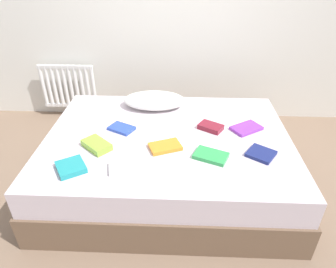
{
  "coord_description": "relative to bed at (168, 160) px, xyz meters",
  "views": [
    {
      "loc": [
        0.09,
        -2.06,
        1.8
      ],
      "look_at": [
        0.0,
        0.05,
        0.48
      ],
      "focal_mm": 32.25,
      "sensor_mm": 36.0,
      "label": 1
    }
  ],
  "objects": [
    {
      "name": "bed",
      "position": [
        0.0,
        0.0,
        0.0
      ],
      "size": [
        2.0,
        1.5,
        0.5
      ],
      "color": "brown",
      "rests_on": "ground"
    },
    {
      "name": "radiator",
      "position": [
        -1.23,
        1.2,
        0.15
      ],
      "size": [
        0.64,
        0.04,
        0.52
      ],
      "color": "white",
      "rests_on": "ground"
    },
    {
      "name": "textbook_purple",
      "position": [
        0.65,
        0.12,
        0.27
      ],
      "size": [
        0.29,
        0.26,
        0.03
      ],
      "primitive_type": "cube",
      "rotation": [
        0.0,
        0.0,
        0.58
      ],
      "color": "purple",
      "rests_on": "bed"
    },
    {
      "name": "textbook_lime",
      "position": [
        -0.53,
        -0.2,
        0.28
      ],
      "size": [
        0.26,
        0.25,
        0.05
      ],
      "primitive_type": "cube",
      "rotation": [
        0.0,
        0.0,
        -0.74
      ],
      "color": "#8CC638",
      "rests_on": "bed"
    },
    {
      "name": "textbook_teal",
      "position": [
        -0.64,
        -0.47,
        0.27
      ],
      "size": [
        0.25,
        0.25,
        0.04
      ],
      "primitive_type": "cube",
      "rotation": [
        0.0,
        0.0,
        0.56
      ],
      "color": "teal",
      "rests_on": "bed"
    },
    {
      "name": "textbook_maroon",
      "position": [
        0.35,
        0.11,
        0.27
      ],
      "size": [
        0.23,
        0.21,
        0.04
      ],
      "primitive_type": "cube",
      "rotation": [
        0.0,
        0.0,
        -0.55
      ],
      "color": "maroon",
      "rests_on": "bed"
    },
    {
      "name": "textbook_green",
      "position": [
        0.32,
        -0.29,
        0.27
      ],
      "size": [
        0.28,
        0.24,
        0.03
      ],
      "primitive_type": "cube",
      "rotation": [
        0.0,
        0.0,
        -0.41
      ],
      "color": "green",
      "rests_on": "bed"
    },
    {
      "name": "textbook_blue",
      "position": [
        -0.39,
        0.07,
        0.27
      ],
      "size": [
        0.24,
        0.22,
        0.03
      ],
      "primitive_type": "cube",
      "rotation": [
        0.0,
        0.0,
        -0.49
      ],
      "color": "#2847B7",
      "rests_on": "bed"
    },
    {
      "name": "ground_plane",
      "position": [
        0.0,
        0.0,
        -0.25
      ],
      "size": [
        8.0,
        8.0,
        0.0
      ],
      "primitive_type": "plane",
      "color": "#7F6651"
    },
    {
      "name": "textbook_navy",
      "position": [
        0.69,
        -0.25,
        0.27
      ],
      "size": [
        0.25,
        0.25,
        0.03
      ],
      "primitive_type": "cube",
      "rotation": [
        0.0,
        0.0,
        -0.61
      ],
      "color": "navy",
      "rests_on": "bed"
    },
    {
      "name": "pillow",
      "position": [
        -0.15,
        0.51,
        0.32
      ],
      "size": [
        0.58,
        0.35,
        0.13
      ],
      "primitive_type": "ellipsoid",
      "color": "white",
      "rests_on": "bed"
    },
    {
      "name": "textbook_orange",
      "position": [
        -0.01,
        -0.19,
        0.27
      ],
      "size": [
        0.27,
        0.23,
        0.03
      ],
      "primitive_type": "cube",
      "rotation": [
        0.0,
        0.0,
        0.38
      ],
      "color": "orange",
      "rests_on": "bed"
    },
    {
      "name": "textbook_white",
      "position": [
        -0.3,
        -0.45,
        0.27
      ],
      "size": [
        0.2,
        0.17,
        0.03
      ],
      "primitive_type": "cube",
      "rotation": [
        0.0,
        0.0,
        0.22
      ],
      "color": "white",
      "rests_on": "bed"
    }
  ]
}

